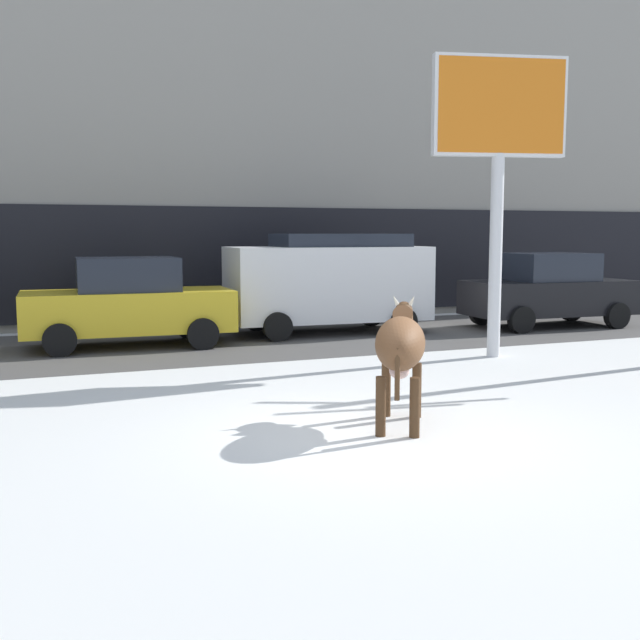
{
  "coord_description": "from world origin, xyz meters",
  "views": [
    {
      "loc": [
        -3.85,
        -7.9,
        2.35
      ],
      "look_at": [
        0.23,
        2.14,
        1.1
      ],
      "focal_mm": 42.79,
      "sensor_mm": 36.0,
      "label": 1
    }
  ],
  "objects_px": {
    "billboard": "(499,125)",
    "car_white_van": "(329,280)",
    "car_black_sedan": "(549,291)",
    "pedestrian_near_billboard": "(96,295)",
    "car_yellow_sedan": "(128,303)",
    "pedestrian_by_cars": "(96,295)",
    "cow_brown": "(400,345)"
  },
  "relations": [
    {
      "from": "cow_brown",
      "to": "pedestrian_near_billboard",
      "type": "relative_size",
      "value": 1.06
    },
    {
      "from": "cow_brown",
      "to": "car_black_sedan",
      "type": "bearing_deg",
      "value": 42.08
    },
    {
      "from": "car_yellow_sedan",
      "to": "pedestrian_by_cars",
      "type": "relative_size",
      "value": 2.48
    },
    {
      "from": "billboard",
      "to": "car_black_sedan",
      "type": "distance_m",
      "value": 6.22
    },
    {
      "from": "cow_brown",
      "to": "pedestrian_near_billboard",
      "type": "distance_m",
      "value": 10.77
    },
    {
      "from": "car_white_van",
      "to": "pedestrian_by_cars",
      "type": "xyz_separation_m",
      "value": [
        -5.02,
        2.23,
        -0.36
      ]
    },
    {
      "from": "cow_brown",
      "to": "pedestrian_by_cars",
      "type": "xyz_separation_m",
      "value": [
        -2.5,
        10.47,
        -0.11
      ]
    },
    {
      "from": "cow_brown",
      "to": "billboard",
      "type": "bearing_deg",
      "value": 43.69
    },
    {
      "from": "billboard",
      "to": "car_white_van",
      "type": "relative_size",
      "value": 1.18
    },
    {
      "from": "cow_brown",
      "to": "car_yellow_sedan",
      "type": "bearing_deg",
      "value": 105.26
    },
    {
      "from": "pedestrian_near_billboard",
      "to": "car_yellow_sedan",
      "type": "bearing_deg",
      "value": -81.95
    },
    {
      "from": "car_yellow_sedan",
      "to": "billboard",
      "type": "bearing_deg",
      "value": -31.93
    },
    {
      "from": "billboard",
      "to": "pedestrian_near_billboard",
      "type": "xyz_separation_m",
      "value": [
        -6.61,
        6.55,
        -3.43
      ]
    },
    {
      "from": "billboard",
      "to": "car_white_van",
      "type": "distance_m",
      "value": 5.53
    },
    {
      "from": "car_yellow_sedan",
      "to": "car_white_van",
      "type": "distance_m",
      "value": 4.68
    },
    {
      "from": "billboard",
      "to": "car_white_van",
      "type": "height_order",
      "value": "billboard"
    },
    {
      "from": "cow_brown",
      "to": "car_black_sedan",
      "type": "xyz_separation_m",
      "value": [
        8.07,
        7.29,
        -0.09
      ]
    },
    {
      "from": "cow_brown",
      "to": "pedestrian_near_billboard",
      "type": "bearing_deg",
      "value": 103.47
    },
    {
      "from": "car_white_van",
      "to": "pedestrian_near_billboard",
      "type": "xyz_separation_m",
      "value": [
        -5.03,
        2.23,
        -0.36
      ]
    },
    {
      "from": "car_yellow_sedan",
      "to": "car_white_van",
      "type": "height_order",
      "value": "car_white_van"
    },
    {
      "from": "car_yellow_sedan",
      "to": "car_white_van",
      "type": "xyz_separation_m",
      "value": [
        4.65,
        0.43,
        0.33
      ]
    },
    {
      "from": "cow_brown",
      "to": "pedestrian_by_cars",
      "type": "height_order",
      "value": "pedestrian_by_cars"
    },
    {
      "from": "car_white_van",
      "to": "pedestrian_near_billboard",
      "type": "height_order",
      "value": "car_white_van"
    },
    {
      "from": "billboard",
      "to": "pedestrian_near_billboard",
      "type": "relative_size",
      "value": 3.21
    },
    {
      "from": "car_yellow_sedan",
      "to": "pedestrian_near_billboard",
      "type": "distance_m",
      "value": 2.69
    },
    {
      "from": "billboard",
      "to": "pedestrian_by_cars",
      "type": "relative_size",
      "value": 3.21
    },
    {
      "from": "car_white_van",
      "to": "car_black_sedan",
      "type": "distance_m",
      "value": 5.64
    },
    {
      "from": "car_black_sedan",
      "to": "pedestrian_near_billboard",
      "type": "distance_m",
      "value": 11.05
    },
    {
      "from": "car_black_sedan",
      "to": "pedestrian_near_billboard",
      "type": "xyz_separation_m",
      "value": [
        -10.58,
        3.18,
        -0.03
      ]
    },
    {
      "from": "car_yellow_sedan",
      "to": "pedestrian_by_cars",
      "type": "distance_m",
      "value": 2.69
    },
    {
      "from": "cow_brown",
      "to": "pedestrian_near_billboard",
      "type": "height_order",
      "value": "pedestrian_near_billboard"
    },
    {
      "from": "car_black_sedan",
      "to": "car_white_van",
      "type": "bearing_deg",
      "value": 170.25
    }
  ]
}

